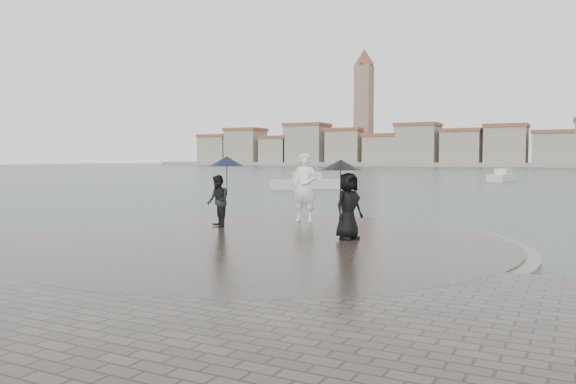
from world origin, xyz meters
The scene contains 8 objects.
ground centered at (0.00, 0.00, 0.00)m, with size 400.00×400.00×0.00m, color #2B3835.
kerb_ring centered at (0.00, 3.50, 0.16)m, with size 12.50×12.50×0.32m, color gray.
quay_tip centered at (0.00, 3.50, 0.18)m, with size 11.90×11.90×0.36m, color #2D261E.
statue centered at (-0.79, 7.44, 1.43)m, with size 0.78×0.51×2.15m, color white.
visitor_left centered at (-2.31, 5.04, 1.48)m, with size 1.23×1.07×2.04m.
visitor_right centered at (1.79, 4.44, 1.47)m, with size 1.16×1.08×1.95m.
far_skyline centered at (-6.29, 160.71, 5.61)m, with size 260.00×20.00×37.00m.
boats centered at (5.76, 41.58, 0.38)m, with size 39.46×28.49×1.50m.
Camera 1 is at (6.88, -8.35, 2.33)m, focal length 35.00 mm.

